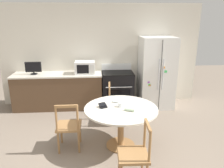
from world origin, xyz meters
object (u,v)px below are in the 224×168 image
Objects in this scene: dining_chair_left at (69,126)px; candle_glass at (121,105)px; oven_range at (117,89)px; dining_chair_near at (135,155)px; dining_chair_far at (117,104)px; microwave at (85,67)px; wallet at (103,106)px; countertop_tv at (33,68)px; refrigerator at (156,73)px.

candle_glass is at bearing 3.84° from dining_chair_left.
oven_range reaches higher than dining_chair_near.
candle_glass is (-0.13, -1.83, 0.31)m from oven_range.
dining_chair_far reaches higher than candle_glass.
dining_chair_left reaches higher than candle_glass.
microwave is 5.38× the size of candle_glass.
wallet is at bearing -103.64° from oven_range.
microwave is 1.99m from candle_glass.
oven_range is at bearing 76.36° from wallet.
microwave is at bearing -0.51° from countertop_tv.
dining_chair_near is (2.04, -2.82, -0.63)m from countertop_tv.
candle_glass is at bearing 0.07° from wallet.
dining_chair_far is at bearing 69.03° from wallet.
dining_chair_far is at bearing -96.67° from oven_range.
microwave is 1.90m from wallet.
dining_chair_left is at bearing -41.18° from dining_chair_far.
dining_chair_near is 9.85× the size of candle_glass.
oven_range is 1.20× the size of dining_chair_far.
dining_chair_near is at bearing -67.27° from wallet.
oven_range is 2.19× the size of microwave.
dining_chair_left is 1.34m from dining_chair_near.
refrigerator reaches higher than oven_range.
dining_chair_left is 1.00× the size of dining_chair_far.
countertop_tv is (-1.26, 0.01, 0.01)m from microwave.
wallet is (-0.40, 0.96, 0.34)m from dining_chair_near.
wallet is at bearing -128.90° from refrigerator.
dining_chair_near is (0.07, -1.83, 0.00)m from dining_chair_far.
dining_chair_near is (-1.03, -2.74, -0.46)m from refrigerator.
dining_chair_left is (1.04, -1.93, -0.63)m from countertop_tv.
dining_chair_near is at bearing 6.10° from dining_chair_far.
dining_chair_far is at bearing -26.77° from countertop_tv.
refrigerator reaches higher than dining_chair_far.
refrigerator is at bearing -18.55° from dining_chair_near.
oven_range is 6.63× the size of wallet.
dining_chair_far reaches higher than wallet.
dining_chair_far and dining_chair_near have the same top height.
countertop_tv is at bearing 179.23° from oven_range.
dining_chair_near is at bearing -90.83° from oven_range.
countertop_tv is 2.37× the size of wallet.
candle_glass is (-1.12, -1.78, -0.12)m from refrigerator.
oven_range is at bearing 177.15° from refrigerator.
dining_chair_left is at bearing 50.35° from dining_chair_near.
refrigerator is at bearing -2.85° from oven_range.
dining_chair_far is 0.93m from candle_glass.
refrigerator is 19.64× the size of candle_glass.
refrigerator reaches higher than dining_chair_left.
dining_chair_near is at bearing -74.51° from microwave.
wallet is (-0.31, -0.00, -0.01)m from candle_glass.
candle_glass is (0.69, -1.85, -0.27)m from microwave.
countertop_tv is 2.71m from candle_glass.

